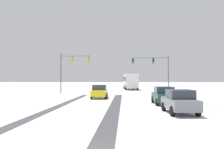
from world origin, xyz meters
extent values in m
cube|color=#424247|center=(-4.30, 13.55, 0.00)|extent=(0.81, 29.82, 0.01)
cube|color=#424247|center=(0.51, 13.55, 0.00)|extent=(0.95, 29.82, 0.01)
cylinder|color=#56565B|center=(-9.18, 33.11, 3.25)|extent=(0.18, 0.18, 6.50)
cylinder|color=#56565B|center=(-6.71, 33.01, 6.10)|extent=(4.94, 0.30, 0.12)
cube|color=#B79319|center=(-7.21, 33.03, 5.55)|extent=(0.33, 0.25, 0.90)
sphere|color=black|center=(-7.20, 33.19, 5.85)|extent=(0.20, 0.20, 0.20)
sphere|color=black|center=(-7.20, 33.19, 5.55)|extent=(0.20, 0.20, 0.20)
sphere|color=green|center=(-7.20, 33.19, 5.25)|extent=(0.20, 0.20, 0.20)
cube|color=#B79319|center=(-4.49, 32.93, 5.55)|extent=(0.33, 0.25, 0.90)
sphere|color=black|center=(-4.49, 33.09, 5.85)|extent=(0.20, 0.20, 0.20)
sphere|color=black|center=(-4.49, 33.09, 5.55)|extent=(0.20, 0.20, 0.20)
sphere|color=green|center=(-4.49, 33.09, 5.25)|extent=(0.20, 0.20, 0.20)
cylinder|color=#56565B|center=(9.18, 37.11, 3.25)|extent=(0.18, 0.18, 6.50)
cylinder|color=#56565B|center=(5.86, 37.23, 6.10)|extent=(6.64, 0.37, 0.12)
cube|color=black|center=(6.53, 37.20, 5.55)|extent=(0.33, 0.25, 0.90)
sphere|color=black|center=(6.52, 37.05, 5.85)|extent=(0.20, 0.20, 0.20)
sphere|color=black|center=(6.52, 37.05, 5.55)|extent=(0.20, 0.20, 0.20)
sphere|color=green|center=(6.52, 37.05, 5.25)|extent=(0.20, 0.20, 0.20)
cube|color=black|center=(2.88, 37.34, 5.55)|extent=(0.33, 0.25, 0.90)
sphere|color=black|center=(2.87, 37.18, 5.85)|extent=(0.20, 0.20, 0.20)
sphere|color=black|center=(2.87, 37.18, 5.55)|extent=(0.20, 0.20, 0.20)
sphere|color=green|center=(2.87, 37.18, 5.25)|extent=(0.20, 0.20, 0.20)
cube|color=yellow|center=(-1.65, 22.08, 0.67)|extent=(1.76, 4.12, 0.70)
cube|color=#2D3847|center=(-1.65, 21.93, 1.32)|extent=(1.59, 1.92, 0.60)
cylinder|color=black|center=(-2.47, 23.34, 0.32)|extent=(0.23, 0.64, 0.64)
cylinder|color=black|center=(-0.86, 23.36, 0.32)|extent=(0.23, 0.64, 0.64)
cylinder|color=black|center=(-2.44, 20.80, 0.32)|extent=(0.23, 0.64, 0.64)
cylinder|color=black|center=(-0.82, 20.82, 0.32)|extent=(0.23, 0.64, 0.64)
cube|color=#194C2D|center=(4.93, 15.61, 0.67)|extent=(1.81, 4.14, 0.70)
cube|color=#2D3847|center=(4.93, 15.46, 1.32)|extent=(1.61, 1.94, 0.60)
cylinder|color=black|center=(4.08, 16.86, 0.32)|extent=(0.24, 0.65, 0.64)
cylinder|color=black|center=(5.70, 16.90, 0.32)|extent=(0.24, 0.65, 0.64)
cylinder|color=black|center=(4.15, 14.32, 0.32)|extent=(0.24, 0.65, 0.64)
cylinder|color=black|center=(5.77, 14.36, 0.32)|extent=(0.24, 0.65, 0.64)
cube|color=slate|center=(5.05, 9.62, 0.67)|extent=(1.93, 4.19, 0.70)
cube|color=#2D3847|center=(5.06, 9.47, 1.32)|extent=(1.66, 1.98, 0.60)
cylinder|color=black|center=(4.17, 10.85, 0.32)|extent=(0.26, 0.65, 0.64)
cylinder|color=black|center=(5.79, 10.94, 0.32)|extent=(0.26, 0.65, 0.64)
cylinder|color=black|center=(4.32, 8.31, 0.32)|extent=(0.26, 0.65, 0.64)
cylinder|color=black|center=(5.93, 8.40, 0.32)|extent=(0.26, 0.65, 0.64)
cube|color=silver|center=(2.64, 47.04, 1.93)|extent=(3.04, 11.11, 2.90)
cube|color=#283342|center=(2.64, 47.04, 2.28)|extent=(3.04, 10.23, 0.90)
cylinder|color=black|center=(4.01, 43.25, 0.48)|extent=(0.35, 0.97, 0.96)
cylinder|color=black|center=(1.64, 43.13, 0.48)|extent=(0.35, 0.97, 0.96)
cylinder|color=black|center=(3.66, 50.39, 0.48)|extent=(0.35, 0.97, 0.96)
cylinder|color=black|center=(1.29, 50.27, 0.48)|extent=(0.35, 0.97, 0.96)
camera|label=1|loc=(1.30, -7.40, 2.37)|focal=39.70mm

